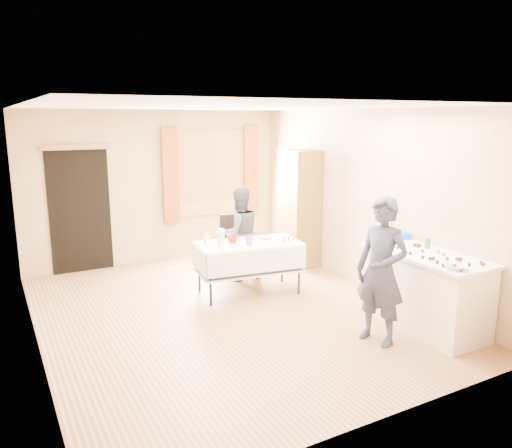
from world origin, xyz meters
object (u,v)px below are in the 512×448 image
party_table (249,263)px  girl (381,271)px  counter (424,290)px  woman (239,234)px  chair (236,257)px  cabinet (300,209)px

party_table → girl: (0.55, -2.09, 0.38)m
counter → woman: 2.93m
party_table → chair: 0.93m
chair → girl: bearing=-80.5°
counter → woman: bearing=112.6°
cabinet → girl: 3.04m
party_table → girl: girl is taller
chair → girl: size_ratio=0.58×
party_table → chair: (0.23, 0.89, -0.16)m
chair → woman: size_ratio=0.67×
girl → woman: bearing=171.0°
counter → girl: bearing=-175.5°
cabinet → chair: (-1.17, 0.06, -0.69)m
counter → party_table: bearing=122.7°
cabinet → woman: 1.26m
chair → counter: bearing=-66.4°
cabinet → woman: size_ratio=1.36×
chair → cabinet: bearing=0.6°
cabinet → woman: cabinet is taller
counter → girl: 0.85m
cabinet → counter: bearing=-92.0°
party_table → girl: 2.19m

